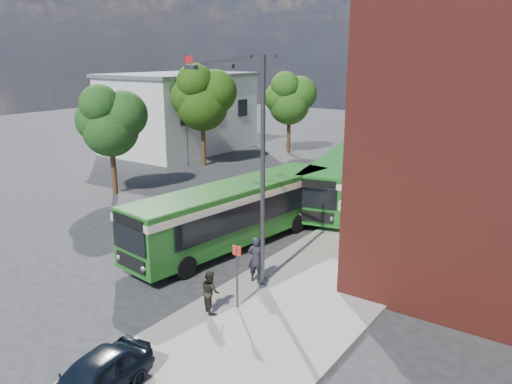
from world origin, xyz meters
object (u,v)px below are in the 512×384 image
Objects in this scene: bus_front at (237,208)px; parked_car at (93,380)px; bus_rear at (341,176)px; street_lamp at (255,169)px.

parked_car is (3.94, -11.49, -1.06)m from bus_front.
bus_front and bus_rear have the same top height.
bus_front is 12.20m from parked_car.
street_lamp reaches higher than bus_front.
bus_rear is 20.54m from parked_car.
bus_front is at bearing 101.76° from parked_car.
bus_front reaches higher than parked_car.
bus_rear is at bearing 90.30° from parked_car.
street_lamp is 12.47m from bus_rear.
bus_rear is at bearing 99.44° from street_lamp.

